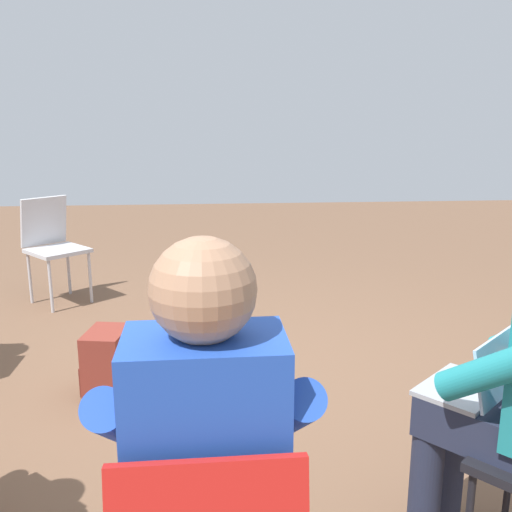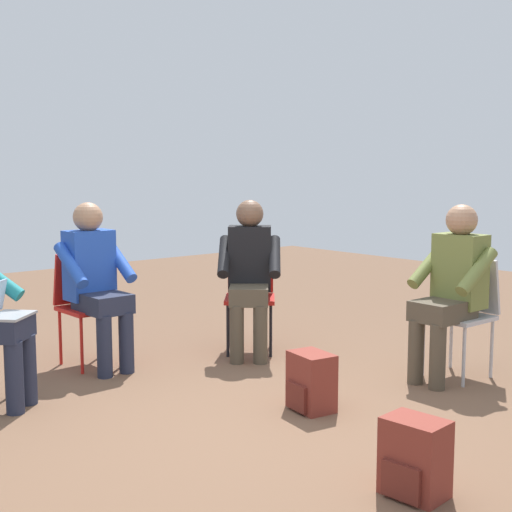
{
  "view_description": "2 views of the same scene",
  "coord_description": "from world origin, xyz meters",
  "views": [
    {
      "loc": [
        2.93,
        0.03,
        1.47
      ],
      "look_at": [
        -0.32,
        0.3,
        0.67
      ],
      "focal_mm": 40.0,
      "sensor_mm": 36.0,
      "label": 1
    },
    {
      "loc": [
        -3.0,
        2.5,
        1.48
      ],
      "look_at": [
        0.1,
        -0.15,
        0.99
      ],
      "focal_mm": 50.0,
      "sensor_mm": 36.0,
      "label": 2
    }
  ],
  "objects": [
    {
      "name": "backpack_by_empty_chair",
      "position": [
        -1.11,
        -0.07,
        0.16
      ],
      "size": [
        0.3,
        0.27,
        0.36
      ],
      "rotation": [
        0.0,
        0.0,
        0.08
      ],
      "color": "maroon",
      "rests_on": "ground"
    },
    {
      "name": "person_in_blue",
      "position": [
        1.74,
        0.01,
        0.69
      ],
      "size": [
        0.53,
        0.5,
        1.24
      ],
      "rotation": [
        0.0,
        0.0,
        1.59
      ],
      "color": "#23283D",
      "rests_on": "ground"
    },
    {
      "name": "chair_east",
      "position": [
        1.91,
        0.01,
        0.5
      ],
      "size": [
        0.44,
        0.41,
        0.85
      ],
      "rotation": [
        0.0,
        0.0,
        1.59
      ],
      "color": "red",
      "rests_on": "ground"
    },
    {
      "name": "person_in_black",
      "position": [
        1.29,
        -1.1,
        0.69
      ],
      "size": [
        0.63,
        0.63,
        1.24
      ],
      "rotation": [
        0.0,
        0.0,
        0.84
      ],
      "color": "#4C4233",
      "rests_on": "ground"
    },
    {
      "name": "person_in_olive",
      "position": [
        -0.15,
        -1.74,
        0.69
      ],
      "size": [
        0.5,
        0.53,
        1.24
      ],
      "rotation": [
        0.0,
        0.0,
        -0.01
      ],
      "color": "#4C4233",
      "rests_on": "ground"
    },
    {
      "name": "chair_southeast",
      "position": [
        1.41,
        -1.21,
        0.5
      ],
      "size": [
        0.59,
        0.58,
        0.85
      ],
      "rotation": [
        0.0,
        0.0,
        0.84
      ],
      "color": "red",
      "rests_on": "ground"
    },
    {
      "name": "backpack_near_laptop_user",
      "position": [
        0.02,
        -0.54,
        0.16
      ],
      "size": [
        0.31,
        0.28,
        0.36
      ],
      "rotation": [
        0.0,
        0.0,
        6.11
      ],
      "color": "maroon",
      "rests_on": "ground"
    },
    {
      "name": "ground_plane",
      "position": [
        0.0,
        0.0,
        0.0
      ],
      "size": [
        14.0,
        14.0,
        0.0
      ],
      "primitive_type": "plane",
      "color": "brown"
    },
    {
      "name": "chair_south",
      "position": [
        -0.16,
        -1.91,
        0.5
      ],
      "size": [
        0.41,
        0.44,
        0.85
      ],
      "rotation": [
        0.0,
        0.0,
        -0.01
      ],
      "color": "#B7B7BC",
      "rests_on": "ground"
    }
  ]
}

